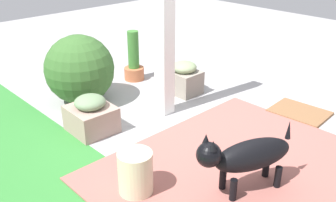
% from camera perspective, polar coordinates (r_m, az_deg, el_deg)
% --- Properties ---
extents(ground_plane, '(12.00, 12.00, 0.00)m').
position_cam_1_polar(ground_plane, '(4.20, 1.65, -3.00)').
color(ground_plane, '#A2A0A1').
extents(brick_path, '(1.80, 2.40, 0.02)m').
position_cam_1_polar(brick_path, '(3.48, 9.65, -9.65)').
color(brick_path, '#A35E55').
rests_on(brick_path, ground).
extents(porch_pillar, '(0.16, 0.16, 2.26)m').
position_cam_1_polar(porch_pillar, '(4.02, -0.55, 12.91)').
color(porch_pillar, white).
rests_on(porch_pillar, ground).
extents(stone_planter_nearest, '(0.40, 0.35, 0.42)m').
position_cam_1_polar(stone_planter_nearest, '(4.83, 2.39, 3.42)').
color(stone_planter_nearest, gray).
rests_on(stone_planter_nearest, ground).
extents(stone_planter_mid, '(0.47, 0.44, 0.40)m').
position_cam_1_polar(stone_planter_mid, '(4.01, -11.37, -2.11)').
color(stone_planter_mid, '#A28477').
rests_on(stone_planter_mid, ground).
extents(round_shrub, '(0.82, 0.82, 0.82)m').
position_cam_1_polar(round_shrub, '(4.63, -13.02, 4.61)').
color(round_shrub, '#35602A').
rests_on(round_shrub, ground).
extents(terracotta_pot_tall, '(0.27, 0.27, 0.68)m').
position_cam_1_polar(terracotta_pot_tall, '(5.27, -5.11, 5.76)').
color(terracotta_pot_tall, '#BA6440').
rests_on(terracotta_pot_tall, ground).
extents(dog, '(0.46, 0.82, 0.57)m').
position_cam_1_polar(dog, '(3.05, 11.61, -7.98)').
color(dog, black).
rests_on(dog, ground).
extents(ceramic_urn, '(0.28, 0.28, 0.37)m').
position_cam_1_polar(ceramic_urn, '(3.07, -4.86, -10.66)').
color(ceramic_urn, beige).
rests_on(ceramic_urn, ground).
extents(doormat, '(0.64, 0.51, 0.03)m').
position_cam_1_polar(doormat, '(4.61, 18.98, -1.58)').
color(doormat, brown).
rests_on(doormat, ground).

